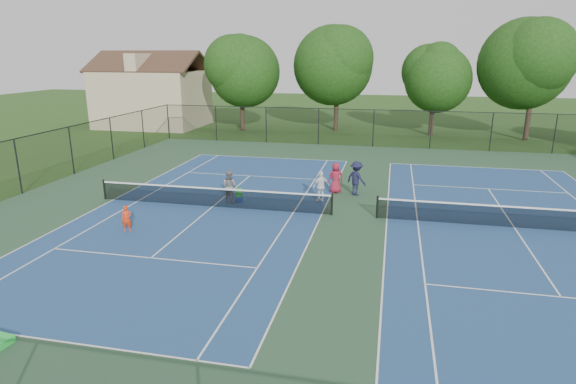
% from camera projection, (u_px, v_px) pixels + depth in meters
% --- Properties ---
extents(ground, '(140.00, 140.00, 0.00)m').
position_uv_depth(ground, '(354.00, 217.00, 22.50)').
color(ground, '#234716').
rests_on(ground, ground).
extents(court_pad, '(36.00, 36.00, 0.01)m').
position_uv_depth(court_pad, '(354.00, 217.00, 22.50)').
color(court_pad, '#2D5137').
rests_on(court_pad, ground).
extents(tennis_court_left, '(12.00, 23.83, 1.07)m').
position_uv_depth(tennis_court_left, '(213.00, 205.00, 23.91)').
color(tennis_court_left, navy).
rests_on(tennis_court_left, ground).
extents(tennis_court_right, '(12.00, 23.83, 1.07)m').
position_uv_depth(tennis_court_right, '(515.00, 226.00, 21.03)').
color(tennis_court_right, navy).
rests_on(tennis_court_right, ground).
extents(perimeter_fence, '(36.08, 36.08, 3.02)m').
position_uv_depth(perimeter_fence, '(355.00, 184.00, 22.05)').
color(perimeter_fence, black).
rests_on(perimeter_fence, ground).
extents(tree_back_a, '(6.80, 6.80, 9.15)m').
position_uv_depth(tree_back_a, '(241.00, 68.00, 46.02)').
color(tree_back_a, '#2D2116').
rests_on(tree_back_a, ground).
extents(tree_back_b, '(7.60, 7.60, 10.03)m').
position_uv_depth(tree_back_b, '(338.00, 62.00, 45.89)').
color(tree_back_b, '#2D2116').
rests_on(tree_back_b, ground).
extents(tree_back_c, '(6.00, 6.00, 8.40)m').
position_uv_depth(tree_back_c, '(435.00, 75.00, 43.42)').
color(tree_back_c, '#2D2116').
rests_on(tree_back_c, ground).
extents(tree_back_d, '(7.80, 7.80, 10.37)m').
position_uv_depth(tree_back_d, '(536.00, 60.00, 40.46)').
color(tree_back_d, '#2D2116').
rests_on(tree_back_d, ground).
extents(clapboard_house, '(10.80, 8.10, 7.65)m').
position_uv_depth(clapboard_house, '(153.00, 96.00, 49.82)').
color(clapboard_house, tan).
rests_on(clapboard_house, ground).
extents(child_player, '(0.50, 0.42, 1.15)m').
position_uv_depth(child_player, '(127.00, 219.00, 20.47)').
color(child_player, '#F53810').
rests_on(child_player, ground).
extents(instructor, '(0.97, 0.85, 1.69)m').
position_uv_depth(instructor, '(230.00, 186.00, 24.44)').
color(instructor, gray).
rests_on(instructor, ground).
extents(bystander_a, '(0.98, 0.91, 1.61)m').
position_uv_depth(bystander_a, '(321.00, 186.00, 24.61)').
color(bystander_a, white).
rests_on(bystander_a, ground).
extents(bystander_b, '(1.38, 1.24, 1.85)m').
position_uv_depth(bystander_b, '(356.00, 178.00, 25.67)').
color(bystander_b, '#181936').
rests_on(bystander_b, ground).
extents(bystander_c, '(0.95, 0.78, 1.68)m').
position_uv_depth(bystander_c, '(336.00, 178.00, 26.15)').
color(bystander_c, maroon).
rests_on(bystander_c, ground).
extents(ball_crate, '(0.42, 0.37, 0.30)m').
position_uv_depth(ball_crate, '(239.00, 199.00, 24.68)').
color(ball_crate, navy).
rests_on(ball_crate, ground).
extents(ball_hopper, '(0.40, 0.36, 0.40)m').
position_uv_depth(ball_hopper, '(239.00, 193.00, 24.58)').
color(ball_hopper, green).
rests_on(ball_hopper, ball_crate).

